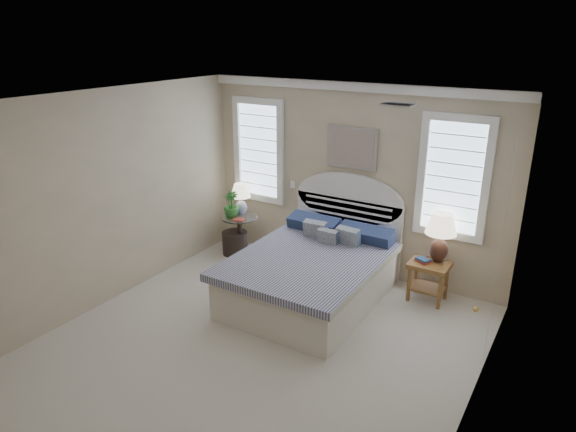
{
  "coord_description": "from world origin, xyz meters",
  "views": [
    {
      "loc": [
        2.86,
        -3.89,
        3.34
      ],
      "look_at": [
        -0.13,
        1.0,
        1.26
      ],
      "focal_mm": 32.0,
      "sensor_mm": 36.0,
      "label": 1
    }
  ],
  "objects_px": {
    "floor_pot": "(235,243)",
    "lamp_left": "(241,196)",
    "side_table_left": "(240,232)",
    "nightstand_right": "(429,273)",
    "lamp_right": "(441,232)",
    "bed": "(315,270)"
  },
  "relations": [
    {
      "from": "floor_pot",
      "to": "lamp_left",
      "type": "xyz_separation_m",
      "value": [
        0.06,
        0.12,
        0.76
      ]
    },
    {
      "from": "side_table_left",
      "to": "nightstand_right",
      "type": "height_order",
      "value": "side_table_left"
    },
    {
      "from": "side_table_left",
      "to": "lamp_right",
      "type": "distance_m",
      "value": 3.07
    },
    {
      "from": "bed",
      "to": "floor_pot",
      "type": "xyz_separation_m",
      "value": [
        -1.74,
        0.58,
        -0.2
      ]
    },
    {
      "from": "nightstand_right",
      "to": "lamp_right",
      "type": "height_order",
      "value": "lamp_right"
    },
    {
      "from": "nightstand_right",
      "to": "bed",
      "type": "bearing_deg",
      "value": -151.97
    },
    {
      "from": "lamp_left",
      "to": "lamp_right",
      "type": "height_order",
      "value": "lamp_right"
    },
    {
      "from": "bed",
      "to": "lamp_left",
      "type": "height_order",
      "value": "bed"
    },
    {
      "from": "bed",
      "to": "floor_pot",
      "type": "bearing_deg",
      "value": 161.68
    },
    {
      "from": "lamp_left",
      "to": "nightstand_right",
      "type": "bearing_deg",
      "value": -0.0
    },
    {
      "from": "side_table_left",
      "to": "lamp_right",
      "type": "relative_size",
      "value": 0.96
    },
    {
      "from": "nightstand_right",
      "to": "lamp_left",
      "type": "height_order",
      "value": "lamp_left"
    },
    {
      "from": "nightstand_right",
      "to": "floor_pot",
      "type": "xyz_separation_m",
      "value": [
        -3.04,
        -0.12,
        -0.2
      ]
    },
    {
      "from": "side_table_left",
      "to": "floor_pot",
      "type": "xyz_separation_m",
      "value": [
        -0.09,
        -0.02,
        -0.21
      ]
    },
    {
      "from": "side_table_left",
      "to": "nightstand_right",
      "type": "distance_m",
      "value": 2.95
    },
    {
      "from": "lamp_left",
      "to": "lamp_right",
      "type": "xyz_separation_m",
      "value": [
        3.05,
        0.13,
        -0.01
      ]
    },
    {
      "from": "bed",
      "to": "lamp_left",
      "type": "relative_size",
      "value": 4.5
    },
    {
      "from": "lamp_left",
      "to": "floor_pot",
      "type": "bearing_deg",
      "value": -116.07
    },
    {
      "from": "nightstand_right",
      "to": "lamp_left",
      "type": "xyz_separation_m",
      "value": [
        -2.98,
        0.0,
        0.55
      ]
    },
    {
      "from": "side_table_left",
      "to": "nightstand_right",
      "type": "bearing_deg",
      "value": 1.94
    },
    {
      "from": "floor_pot",
      "to": "lamp_right",
      "type": "xyz_separation_m",
      "value": [
        3.11,
        0.25,
        0.75
      ]
    },
    {
      "from": "floor_pot",
      "to": "lamp_right",
      "type": "bearing_deg",
      "value": 4.54
    }
  ]
}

